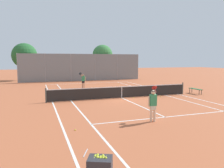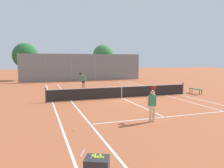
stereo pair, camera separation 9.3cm
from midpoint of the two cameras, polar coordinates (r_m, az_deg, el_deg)
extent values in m
plane|color=#B25B38|center=(17.94, 2.68, -3.64)|extent=(120.00, 120.00, 0.00)
cube|color=silver|center=(29.23, -5.92, 0.21)|extent=(11.00, 0.10, 0.01)
cube|color=silver|center=(16.75, -15.16, -4.56)|extent=(0.10, 23.80, 0.01)
cube|color=silver|center=(20.59, 17.08, -2.62)|extent=(0.10, 23.80, 0.01)
cube|color=silver|center=(16.89, -10.51, -4.36)|extent=(0.10, 23.80, 0.01)
cube|color=silver|center=(19.82, 13.87, -2.86)|extent=(0.10, 23.80, 0.01)
cube|color=silver|center=(12.35, 13.77, -8.41)|extent=(8.26, 0.10, 0.01)
cube|color=silver|center=(23.94, -2.96, -1.12)|extent=(8.26, 0.10, 0.01)
cube|color=silver|center=(17.94, 2.68, -3.63)|extent=(0.10, 12.80, 0.01)
cylinder|color=#474C47|center=(16.64, -16.76, -2.83)|extent=(0.10, 0.10, 1.07)
cylinder|color=#474C47|center=(20.78, 18.13, -1.09)|extent=(0.10, 0.10, 1.07)
cube|color=black|center=(17.87, 2.68, -2.17)|extent=(11.90, 0.02, 0.89)
cube|color=white|center=(17.81, 2.69, -0.72)|extent=(11.90, 0.03, 0.06)
cube|color=white|center=(17.87, 2.68, -2.24)|extent=(0.05, 0.03, 0.89)
cylinder|color=#B7B7BC|center=(5.37, -7.20, -17.43)|extent=(0.21, 0.41, 0.02)
sphere|color=#D1DB33|center=(5.50, -4.55, -18.14)|extent=(0.07, 0.07, 0.07)
sphere|color=#D1DB33|center=(5.49, -3.96, -18.02)|extent=(0.07, 0.07, 0.07)
sphere|color=#D1DB33|center=(5.49, -3.20, -18.37)|extent=(0.07, 0.07, 0.07)
sphere|color=#D1DB33|center=(5.45, -2.60, -18.19)|extent=(0.07, 0.07, 0.07)
sphere|color=#D1DB33|center=(5.47, -1.68, -18.43)|extent=(0.07, 0.07, 0.07)
sphere|color=#D1DB33|center=(5.44, -4.68, -18.36)|extent=(0.07, 0.07, 0.07)
sphere|color=#D1DB33|center=(5.42, -4.03, -18.41)|extent=(0.07, 0.07, 0.07)
sphere|color=#D1DB33|center=(5.40, -3.24, -18.49)|extent=(0.07, 0.07, 0.07)
sphere|color=#D1DB33|center=(5.40, -2.53, -18.37)|extent=(0.07, 0.07, 0.07)
sphere|color=#D1DB33|center=(5.40, -1.94, -18.73)|extent=(0.07, 0.07, 0.07)
sphere|color=#D1DB33|center=(5.38, -4.92, -18.87)|extent=(0.07, 0.07, 0.07)
sphere|color=#D1DB33|center=(5.37, -4.08, -18.62)|extent=(0.07, 0.07, 0.07)
sphere|color=#D1DB33|center=(5.35, -3.37, -18.71)|extent=(0.07, 0.07, 0.07)
sphere|color=#D1DB33|center=(5.34, -2.64, -18.76)|extent=(0.07, 0.07, 0.07)
sphere|color=#D1DB33|center=(5.33, -1.91, -18.73)|extent=(0.07, 0.07, 0.07)
cylinder|color=beige|center=(11.24, 10.22, -7.65)|extent=(0.13, 0.13, 0.82)
cylinder|color=beige|center=(11.30, 11.08, -7.59)|extent=(0.13, 0.13, 0.82)
cube|color=beige|center=(11.20, 10.69, -5.98)|extent=(0.30, 0.22, 0.24)
cube|color=#338C59|center=(11.13, 10.73, -4.17)|extent=(0.37, 0.25, 0.56)
sphere|color=beige|center=(11.06, 10.77, -2.19)|extent=(0.22, 0.22, 0.22)
cylinder|color=black|center=(11.05, 10.77, -1.85)|extent=(0.23, 0.23, 0.02)
cylinder|color=beige|center=(11.06, 9.65, -4.53)|extent=(0.08, 0.08, 0.52)
cylinder|color=beige|center=(11.25, 11.12, -2.57)|extent=(0.15, 0.46, 0.35)
cylinder|color=maroon|center=(11.52, 11.27, -1.56)|extent=(0.07, 0.25, 0.22)
cylinder|color=maroon|center=(11.61, 11.07, -0.94)|extent=(0.31, 0.24, 0.23)
cylinder|color=tan|center=(23.85, -7.12, -0.20)|extent=(0.13, 0.13, 0.82)
cylinder|color=tan|center=(23.87, -7.55, -0.20)|extent=(0.13, 0.13, 0.82)
cube|color=black|center=(23.82, -7.35, 0.59)|extent=(0.32, 0.25, 0.24)
cube|color=#338C59|center=(23.79, -7.36, 1.45)|extent=(0.38, 0.29, 0.56)
sphere|color=tan|center=(23.76, -7.38, 2.39)|extent=(0.22, 0.22, 0.22)
cylinder|color=black|center=(23.76, -7.38, 2.54)|extent=(0.23, 0.23, 0.02)
cylinder|color=tan|center=(23.78, -6.83, 1.31)|extent=(0.08, 0.08, 0.52)
cylinder|color=tan|center=(23.64, -7.72, 2.12)|extent=(0.21, 0.46, 0.35)
cylinder|color=black|center=(23.38, -8.10, 2.46)|extent=(0.10, 0.25, 0.22)
cylinder|color=black|center=(23.26, -8.14, 2.71)|extent=(0.32, 0.27, 0.23)
sphere|color=#D1DB33|center=(18.75, 12.72, -3.25)|extent=(0.07, 0.07, 0.07)
sphere|color=#D1DB33|center=(9.98, -9.57, -11.71)|extent=(0.07, 0.07, 0.07)
sphere|color=#D1DB33|center=(20.62, -14.18, -2.43)|extent=(0.07, 0.07, 0.07)
sphere|color=#D1DB33|center=(27.47, 1.83, -0.09)|extent=(0.07, 0.07, 0.07)
sphere|color=#D1DB33|center=(17.88, 5.82, -3.59)|extent=(0.07, 0.07, 0.07)
cube|color=#2D6638|center=(21.50, 21.14, -1.22)|extent=(0.36, 1.50, 0.05)
cylinder|color=#262626|center=(20.97, 21.97, -2.07)|extent=(0.05, 0.05, 0.41)
cylinder|color=#262626|center=(21.93, 19.80, -1.63)|extent=(0.05, 0.05, 0.41)
cylinder|color=#262626|center=(21.13, 22.49, -2.03)|extent=(0.05, 0.05, 0.41)
cylinder|color=#262626|center=(22.09, 20.31, -1.60)|extent=(0.05, 0.05, 0.41)
cylinder|color=gray|center=(31.93, -23.29, 3.83)|extent=(0.08, 0.08, 3.99)
cylinder|color=gray|center=(31.86, -16.86, 4.07)|extent=(0.08, 0.08, 3.99)
cylinder|color=gray|center=(32.19, -10.48, 4.26)|extent=(0.08, 0.08, 3.99)
cylinder|color=gray|center=(32.90, -4.29, 4.39)|extent=(0.08, 0.08, 3.99)
cylinder|color=gray|center=(33.98, 1.56, 4.46)|extent=(0.08, 0.08, 3.99)
cylinder|color=gray|center=(35.39, 7.01, 4.49)|extent=(0.08, 0.08, 3.99)
cube|color=slate|center=(32.50, -7.35, 4.33)|extent=(17.86, 0.02, 3.95)
cylinder|color=brown|center=(35.79, -21.52, 2.88)|extent=(0.20, 0.20, 2.44)
sphere|color=#26602D|center=(35.75, -21.68, 6.92)|extent=(3.73, 3.73, 3.73)
sphere|color=#26602D|center=(36.08, -21.13, 6.19)|extent=(2.17, 2.17, 2.17)
cylinder|color=brown|center=(35.21, -2.26, 3.54)|extent=(0.31, 0.31, 2.77)
sphere|color=#387A3D|center=(35.18, -2.28, 7.62)|extent=(3.20, 3.20, 3.20)
sphere|color=#387A3D|center=(34.99, -2.45, 6.97)|extent=(1.78, 1.78, 1.78)
camera|label=1|loc=(0.05, -89.86, 0.02)|focal=35.00mm
camera|label=2|loc=(0.05, 90.14, -0.02)|focal=35.00mm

